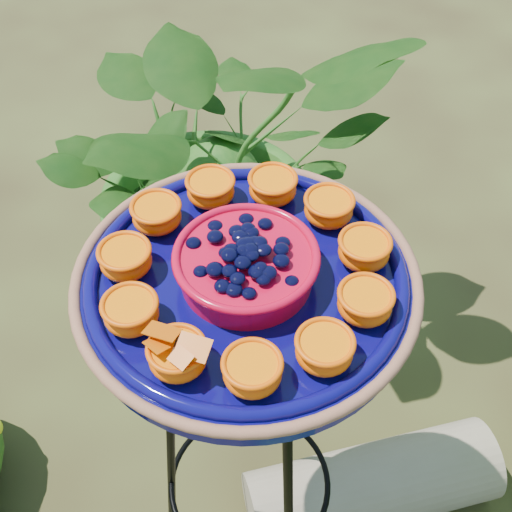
{
  "coord_description": "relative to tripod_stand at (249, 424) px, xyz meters",
  "views": [
    {
      "loc": [
        0.35,
        -0.47,
        1.65
      ],
      "look_at": [
        0.02,
        0.08,
        0.95
      ],
      "focal_mm": 50.0,
      "sensor_mm": 36.0,
      "label": 1
    }
  ],
  "objects": [
    {
      "name": "shrub_back_left",
      "position": [
        -0.47,
        0.62,
        -0.07
      ],
      "size": [
        1.1,
        1.12,
        0.94
      ],
      "primitive_type": "imported",
      "rotation": [
        0.0,
        0.0,
        0.89
      ],
      "color": "#194F15",
      "rests_on": "ground"
    },
    {
      "name": "tripod_stand",
      "position": [
        0.0,
        0.0,
        0.0
      ],
      "size": [
        0.33,
        0.35,
        0.89
      ],
      "rotation": [
        0.0,
        0.0,
        -0.01
      ],
      "color": "black",
      "rests_on": "ground"
    },
    {
      "name": "feeder_dish",
      "position": [
        0.0,
        -0.0,
        0.39
      ],
      "size": [
        0.47,
        0.47,
        0.11
      ],
      "rotation": [
        0.0,
        0.0,
        -0.01
      ],
      "color": "#08064F",
      "rests_on": "tripod_stand"
    },
    {
      "name": "driftwood_log",
      "position": [
        0.19,
        0.22,
        -0.44
      ],
      "size": [
        0.53,
        0.54,
        0.19
      ],
      "primitive_type": "cylinder",
      "rotation": [
        0.0,
        1.57,
        0.79
      ],
      "color": "gray",
      "rests_on": "ground"
    }
  ]
}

